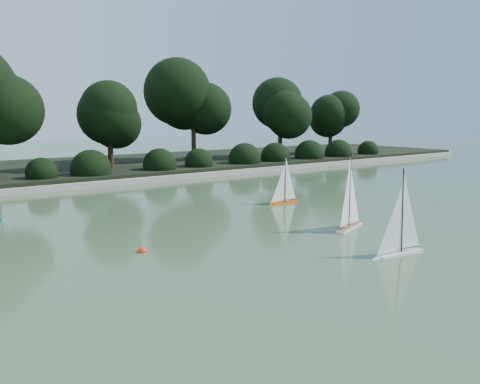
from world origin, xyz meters
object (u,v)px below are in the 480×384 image
Objects in this scene: sailboat_white_a at (396,242)px; sailboat_orange at (282,196)px; race_buoy at (142,252)px; sailboat_white_b at (351,216)px.

sailboat_white_a is 4.74m from sailboat_orange.
race_buoy is at bearing -158.14° from sailboat_orange.
sailboat_white_a is 4.15m from race_buoy.
sailboat_white_b is 4.21m from race_buoy.
race_buoy is at bearing 140.96° from sailboat_white_a.
sailboat_white_b is 1.22× the size of sailboat_orange.
sailboat_white_a is at bearing -117.62° from sailboat_white_b.
sailboat_orange is 5.07m from race_buoy.
sailboat_white_b is at bearing -12.62° from race_buoy.
sailboat_orange is (0.61, 2.81, -0.04)m from sailboat_white_b.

